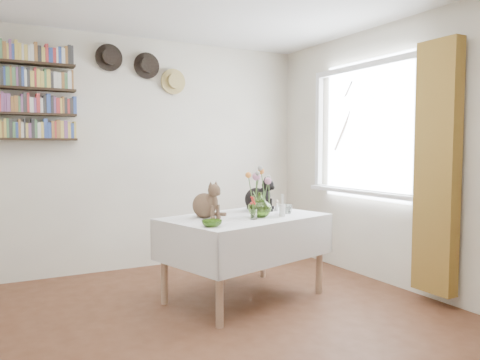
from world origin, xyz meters
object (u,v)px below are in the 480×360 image
flower_vase (260,205)px  bookshelf_unit (20,92)px  dining_table (245,237)px  tabby_cat (204,199)px  black_cat (256,193)px

flower_vase → bookshelf_unit: size_ratio=0.21×
dining_table → tabby_cat: (-0.34, 0.10, 0.34)m
flower_vase → tabby_cat: bearing=154.6°
black_cat → bookshelf_unit: bearing=117.9°
bookshelf_unit → flower_vase: bearing=-40.7°
tabby_cat → black_cat: 0.62m
dining_table → bookshelf_unit: bearing=139.9°
black_cat → flower_vase: bearing=-147.1°
bookshelf_unit → tabby_cat: bearing=-44.5°
dining_table → tabby_cat: tabby_cat is taller
dining_table → bookshelf_unit: bookshelf_unit is taller
flower_vase → bookshelf_unit: 2.52m
dining_table → tabby_cat: 0.49m
black_cat → tabby_cat: bearing=162.8°
black_cat → dining_table: bearing=-167.6°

